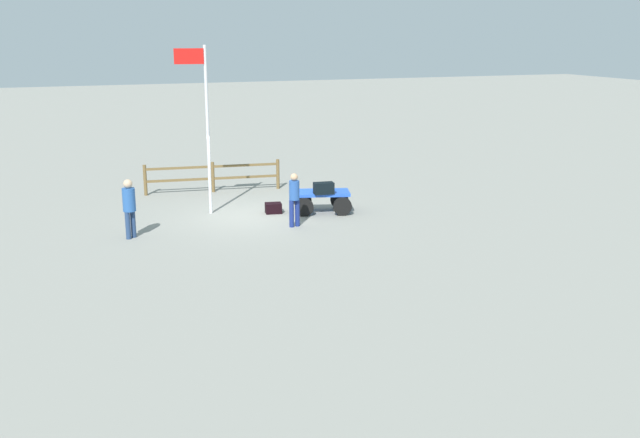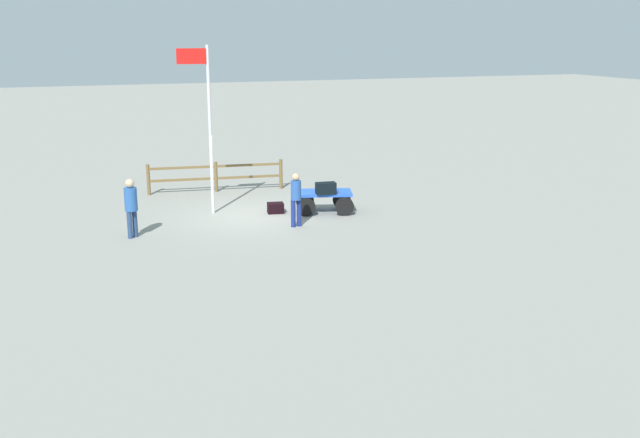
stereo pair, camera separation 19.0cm
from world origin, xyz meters
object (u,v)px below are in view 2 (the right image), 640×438
(worker_trailing, at_px, (131,203))
(flagpole, at_px, (207,117))
(luggage_cart, at_px, (324,198))
(suitcase_tan, at_px, (276,208))
(worker_lead, at_px, (296,197))
(suitcase_maroon, at_px, (326,188))

(worker_trailing, height_order, flagpole, flagpole)
(luggage_cart, height_order, worker_trailing, worker_trailing)
(suitcase_tan, relative_size, worker_lead, 0.35)
(luggage_cart, relative_size, flagpole, 0.39)
(suitcase_tan, xyz_separation_m, flagpole, (1.98, -0.67, 2.90))
(suitcase_tan, bearing_deg, worker_lead, 93.52)
(worker_trailing, bearing_deg, flagpole, -141.92)
(luggage_cart, relative_size, worker_trailing, 1.20)
(luggage_cart, height_order, suitcase_tan, luggage_cart)
(suitcase_tan, height_order, worker_lead, worker_lead)
(worker_lead, xyz_separation_m, worker_trailing, (4.71, -0.42, 0.08))
(luggage_cart, xyz_separation_m, worker_lead, (1.37, 1.36, 0.45))
(suitcase_maroon, distance_m, suitcase_tan, 1.78)
(worker_lead, relative_size, worker_trailing, 0.95)
(suitcase_tan, height_order, worker_trailing, worker_trailing)
(suitcase_tan, relative_size, flagpole, 0.11)
(worker_lead, bearing_deg, flagpole, -49.81)
(worker_lead, distance_m, flagpole, 3.88)
(suitcase_tan, distance_m, worker_trailing, 4.87)
(suitcase_tan, xyz_separation_m, worker_lead, (-0.11, 1.81, 0.75))
(suitcase_tan, bearing_deg, flagpole, -18.59)
(flagpole, bearing_deg, suitcase_tan, 161.41)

